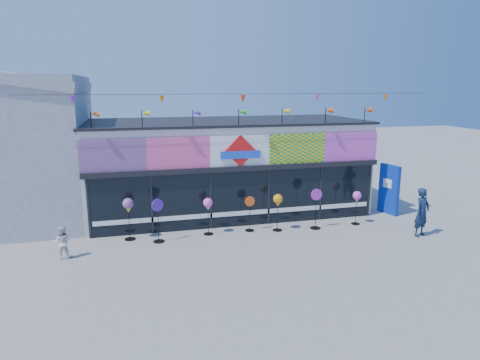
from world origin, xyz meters
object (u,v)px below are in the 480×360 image
object	(u,v)px
spinner_6	(357,198)
adult_man	(422,212)
spinner_5	(316,208)
spinner_0	(128,207)
blue_sign	(389,189)
spinner_1	(158,219)
spinner_3	(250,213)
child	(63,242)
spinner_4	(278,202)
spinner_2	(208,205)

from	to	relation	value
spinner_6	adult_man	world-z (taller)	adult_man
spinner_5	spinner_6	world-z (taller)	spinner_5
spinner_0	adult_man	world-z (taller)	adult_man
blue_sign	spinner_1	xyz separation A→B (m)	(-10.20, -1.13, -0.25)
spinner_1	spinner_5	bearing A→B (deg)	-0.24
spinner_0	spinner_5	size ratio (longest dim) A/B	0.98
spinner_3	spinner_5	bearing A→B (deg)	-8.18
spinner_0	child	size ratio (longest dim) A/B	1.43
spinner_0	spinner_4	distance (m)	5.67
blue_sign	spinner_6	bearing A→B (deg)	-165.51
blue_sign	spinner_3	bearing A→B (deg)	175.23
spinner_0	spinner_2	bearing A→B (deg)	-3.08
spinner_2	adult_man	world-z (taller)	adult_man
spinner_4	spinner_5	bearing A→B (deg)	-5.11
spinner_6	spinner_4	bearing A→B (deg)	179.33
blue_sign	spinner_5	bearing A→B (deg)	-175.39
spinner_6	spinner_2	bearing A→B (deg)	177.42
blue_sign	spinner_3	size ratio (longest dim) A/B	1.58
child	spinner_6	bearing A→B (deg)	-164.20
spinner_0	spinner_5	distance (m)	7.24
spinner_4	adult_man	xyz separation A→B (m)	(5.07, -1.94, -0.25)
spinner_5	child	distance (m)	9.38
blue_sign	spinner_6	xyz separation A→B (m)	(-2.17, -1.05, 0.01)
spinner_6	adult_man	distance (m)	2.53
spinner_3	spinner_0	bearing A→B (deg)	178.06
spinner_1	spinner_5	xyz separation A→B (m)	(6.18, -0.03, 0.00)
blue_sign	spinner_3	world-z (taller)	blue_sign
spinner_0	spinner_6	bearing A→B (deg)	-2.74
spinner_3	spinner_2	bearing A→B (deg)	-179.93
spinner_4	adult_man	size ratio (longest dim) A/B	0.80
blue_sign	spinner_2	xyz separation A→B (m)	(-8.29, -0.78, 0.05)
spinner_4	child	xyz separation A→B (m)	(-7.79, -0.86, -0.63)
spinner_2	spinner_3	distance (m)	1.70
spinner_4	spinner_5	size ratio (longest dim) A/B	0.91
spinner_2	adult_man	size ratio (longest dim) A/B	0.78
spinner_0	spinner_4	size ratio (longest dim) A/B	1.07
spinner_0	child	bearing A→B (deg)	-149.53
spinner_1	spinner_6	xyz separation A→B (m)	(8.03, 0.07, 0.26)
spinner_5	spinner_6	xyz separation A→B (m)	(1.84, 0.10, 0.26)
spinner_1	spinner_3	world-z (taller)	spinner_1
spinner_2	spinner_4	xyz separation A→B (m)	(2.72, -0.24, 0.03)
spinner_5	adult_man	xyz separation A→B (m)	(3.51, -1.80, 0.07)
blue_sign	child	bearing A→B (deg)	176.56
blue_sign	spinner_1	size ratio (longest dim) A/B	1.36
adult_man	spinner_4	bearing A→B (deg)	138.85
spinner_3	spinner_1	bearing A→B (deg)	-174.36
spinner_2	adult_man	bearing A→B (deg)	-15.58
blue_sign	spinner_0	xyz separation A→B (m)	(-11.22, -0.62, 0.17)
spinner_1	spinner_5	world-z (taller)	spinner_5
blue_sign	spinner_1	bearing A→B (deg)	174.87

